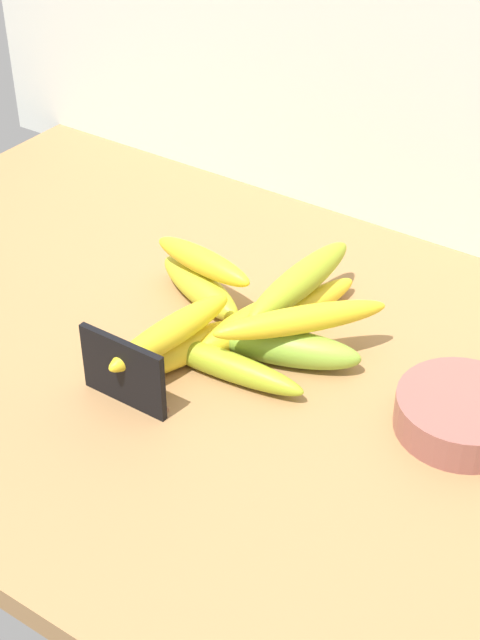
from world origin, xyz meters
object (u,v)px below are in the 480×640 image
banana_1 (200,287)px  banana_2 (296,311)px  banana_6 (203,261)px  banana_5 (179,351)px  banana_0 (254,322)px  banana_8 (171,332)px  fruit_bowl (462,413)px  banana_7 (301,320)px  banana_3 (222,364)px  chalkboard_sign (124,374)px  banana_9 (300,281)px  banana_4 (286,348)px

banana_1 → banana_2: 12.78cm
banana_1 → banana_6: banana_6 is taller
banana_5 → banana_0: bearing=65.6°
banana_1 → banana_6: bearing=63.9°
banana_6 → banana_8: banana_6 is taller
fruit_bowl → banana_1: same height
banana_7 → banana_6: bearing=166.4°
banana_6 → banana_7: banana_7 is taller
fruit_bowl → banana_8: bearing=-163.3°
banana_0 → banana_3: (1.09, -8.24, -0.42)cm
chalkboard_sign → banana_8: size_ratio=0.60×
banana_1 → banana_9: size_ratio=0.78×
fruit_bowl → banana_5: bearing=-165.6°
banana_3 → banana_4: banana_4 is taller
chalkboard_sign → banana_8: chalkboard_sign is taller
banana_1 → banana_3: size_ratio=0.77×
banana_0 → banana_1: 10.05cm
banana_3 → banana_1: bearing=135.5°
banana_1 → banana_7: size_ratio=0.78×
chalkboard_sign → banana_2: size_ratio=0.54×
banana_0 → chalkboard_sign: bearing=-105.7°
chalkboard_sign → banana_4: (10.95, 15.70, -1.68)cm
banana_2 → banana_3: 13.53cm
chalkboard_sign → banana_3: (6.13, 9.66, -2.19)cm
banana_9 → banana_5: bearing=-112.8°
banana_5 → banana_8: bearing=-85.0°
banana_9 → banana_7: bearing=-58.4°
fruit_bowl → banana_7: bearing=179.6°
banana_0 → banana_5: banana_0 is taller
banana_5 → banana_8: (0.12, -1.32, 3.57)cm
banana_0 → banana_3: 8.32cm
banana_1 → banana_5: (5.53, -11.73, -0.21)cm
banana_1 → banana_2: size_ratio=0.80×
banana_3 → banana_9: bearing=85.0°
banana_3 → banana_5: banana_5 is taller
banana_0 → banana_9: 7.58cm
chalkboard_sign → banana_9: (7.41, 24.33, 1.48)cm
banana_4 → banana_8: 13.50cm
banana_0 → banana_1: bearing=166.1°
banana_5 → banana_9: 17.42cm
banana_2 → banana_9: 3.87cm
banana_1 → banana_6: size_ratio=1.05×
banana_4 → banana_8: banana_8 is taller
banana_2 → banana_3: same height
banana_1 → banana_5: bearing=-64.8°
banana_4 → banana_9: size_ratio=0.84×
banana_1 → banana_7: bearing=-12.0°
banana_2 → banana_8: size_ratio=1.10×
banana_3 → banana_9: (1.28, 14.67, 3.67)cm
banana_1 → banana_5: 12.97cm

